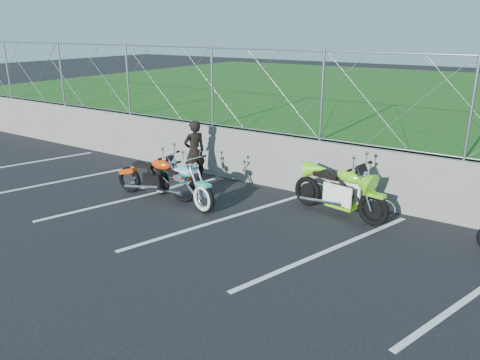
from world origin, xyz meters
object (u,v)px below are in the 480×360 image
Objects in this scene: cruiser_turquoise at (182,184)px; person_standing at (194,152)px; naked_orange at (156,178)px; sportbike_green at (341,193)px.

person_standing is at bearing 130.92° from cruiser_turquoise.
cruiser_turquoise is at bearing -5.34° from naked_orange.
sportbike_green is at bearing 34.92° from cruiser_turquoise.
cruiser_turquoise is 3.43m from sportbike_green.
sportbike_green reaches higher than naked_orange.
sportbike_green is 1.41× the size of person_standing.
naked_orange is 0.96× the size of sportbike_green.
cruiser_turquoise is 0.74m from naked_orange.
cruiser_turquoise is at bearing -148.09° from sportbike_green.
cruiser_turquoise reaches higher than naked_orange.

